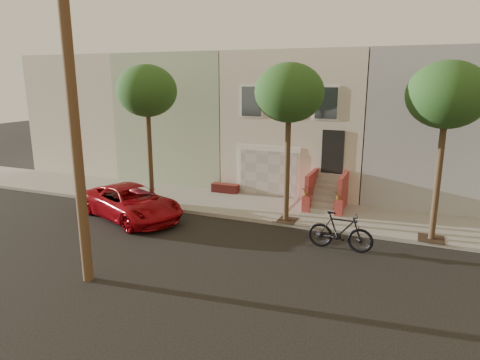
% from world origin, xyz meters
% --- Properties ---
extents(ground, '(90.00, 90.00, 0.00)m').
position_xyz_m(ground, '(0.00, 0.00, 0.00)').
color(ground, black).
rests_on(ground, ground).
extents(sidewalk, '(40.00, 3.70, 0.15)m').
position_xyz_m(sidewalk, '(0.00, 5.35, 0.07)').
color(sidewalk, gray).
rests_on(sidewalk, ground).
extents(house_row, '(33.10, 11.70, 7.00)m').
position_xyz_m(house_row, '(0.00, 11.19, 3.64)').
color(house_row, beige).
rests_on(house_row, sidewalk).
extents(tree_left, '(2.70, 2.57, 6.30)m').
position_xyz_m(tree_left, '(-5.50, 3.90, 5.26)').
color(tree_left, '#2D2116').
rests_on(tree_left, sidewalk).
extents(tree_mid, '(2.70, 2.57, 6.30)m').
position_xyz_m(tree_mid, '(1.00, 3.90, 5.26)').
color(tree_mid, '#2D2116').
rests_on(tree_mid, sidewalk).
extents(tree_right, '(2.70, 2.57, 6.30)m').
position_xyz_m(tree_right, '(6.50, 3.90, 5.26)').
color(tree_right, '#2D2116').
rests_on(tree_right, sidewalk).
extents(pickup_truck, '(5.63, 4.08, 1.42)m').
position_xyz_m(pickup_truck, '(-5.26, 2.01, 0.71)').
color(pickup_truck, '#96070F').
rests_on(pickup_truck, ground).
extents(motorcycle, '(2.27, 0.68, 1.36)m').
position_xyz_m(motorcycle, '(3.52, 1.96, 0.68)').
color(motorcycle, black).
rests_on(motorcycle, ground).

